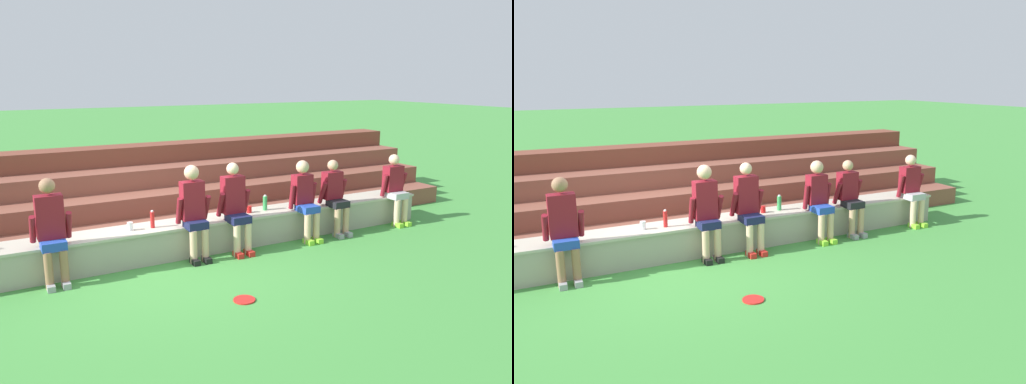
% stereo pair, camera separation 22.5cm
% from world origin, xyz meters
% --- Properties ---
extents(ground_plane, '(80.00, 80.00, 0.00)m').
position_xyz_m(ground_plane, '(0.00, 0.00, 0.00)').
color(ground_plane, '#428E3D').
extents(stone_seating_wall, '(9.95, 0.62, 0.52)m').
position_xyz_m(stone_seating_wall, '(0.00, 0.29, 0.27)').
color(stone_seating_wall, '#A8A08E').
rests_on(stone_seating_wall, ground).
extents(brick_bleachers, '(13.04, 2.56, 1.41)m').
position_xyz_m(brick_bleachers, '(0.00, 2.38, 0.53)').
color(brick_bleachers, brown).
rests_on(brick_bleachers, ground).
extents(person_far_left, '(0.54, 0.50, 1.45)m').
position_xyz_m(person_far_left, '(-1.65, -0.00, 0.78)').
color(person_far_left, '#996B4C').
rests_on(person_far_left, ground).
extents(person_left_of_center, '(0.53, 0.50, 1.46)m').
position_xyz_m(person_left_of_center, '(0.38, -0.03, 0.79)').
color(person_left_of_center, '#DBAD89').
rests_on(person_left_of_center, ground).
extents(person_center, '(0.53, 0.58, 1.43)m').
position_xyz_m(person_center, '(1.10, -0.01, 0.76)').
color(person_center, beige).
rests_on(person_center, ground).
extents(person_right_of_center, '(0.51, 0.58, 1.37)m').
position_xyz_m(person_right_of_center, '(2.41, -0.02, 0.74)').
color(person_right_of_center, '#DBAD89').
rests_on(person_right_of_center, ground).
extents(person_far_right, '(0.52, 0.56, 1.32)m').
position_xyz_m(person_far_right, '(3.08, 0.01, 0.70)').
color(person_far_right, tan).
rests_on(person_far_right, ground).
extents(person_rightmost_edge, '(0.54, 0.51, 1.33)m').
position_xyz_m(person_rightmost_edge, '(4.46, -0.04, 0.71)').
color(person_rightmost_edge, beige).
rests_on(person_rightmost_edge, ground).
extents(water_bottle_near_left, '(0.06, 0.06, 0.27)m').
position_xyz_m(water_bottle_near_left, '(-0.19, 0.23, 0.64)').
color(water_bottle_near_left, red).
rests_on(water_bottle_near_left, stone_seating_wall).
extents(water_bottle_mid_left, '(0.07, 0.07, 0.26)m').
position_xyz_m(water_bottle_mid_left, '(1.83, 0.32, 0.64)').
color(water_bottle_mid_left, green).
rests_on(water_bottle_mid_left, stone_seating_wall).
extents(plastic_cup_left_end, '(0.08, 0.08, 0.13)m').
position_xyz_m(plastic_cup_left_end, '(-0.53, 0.26, 0.58)').
color(plastic_cup_left_end, white).
rests_on(plastic_cup_left_end, stone_seating_wall).
extents(plastic_cup_right_end, '(0.09, 0.09, 0.11)m').
position_xyz_m(plastic_cup_right_end, '(1.51, 0.30, 0.57)').
color(plastic_cup_right_end, red).
rests_on(plastic_cup_right_end, stone_seating_wall).
extents(frisbee, '(0.28, 0.28, 0.02)m').
position_xyz_m(frisbee, '(0.34, -1.74, 0.01)').
color(frisbee, red).
rests_on(frisbee, ground).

